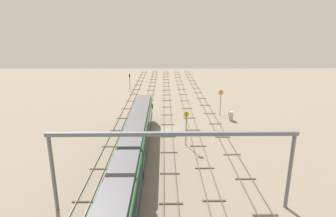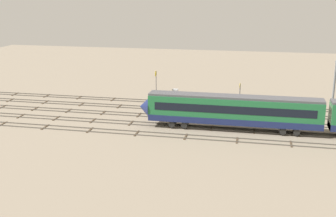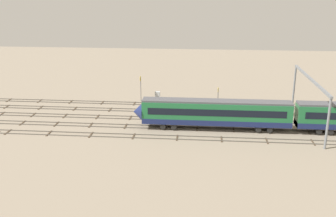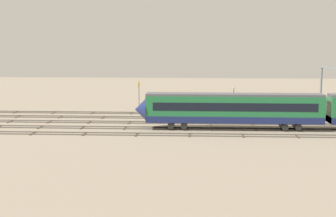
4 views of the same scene
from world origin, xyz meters
name	(u,v)px [view 2 (image 2 of 4)]	position (x,y,z in m)	size (l,w,h in m)	color
ground_plane	(195,119)	(0.00, 0.00, 0.00)	(160.02, 160.02, 0.00)	gray
track_near_foreground	(203,104)	(0.00, -8.83, 0.07)	(144.02, 2.40, 0.16)	#59544C
track_second_near	(199,111)	(0.00, -4.41, 0.07)	(144.02, 2.40, 0.16)	#59544C
track_middle	(195,118)	(0.00, 0.00, 0.07)	(144.02, 2.40, 0.16)	#59544C
track_with_train	(191,127)	(0.00, 4.41, 0.07)	(144.02, 2.40, 0.16)	#59544C
track_far_background	(186,136)	(0.00, 8.83, 0.07)	(144.02, 2.40, 0.16)	#59544C
speed_sign_near_foreground	(240,96)	(-6.50, -2.59, 3.36)	(0.14, 0.82, 5.33)	#4C4C51
speed_sign_mid_trackside	(156,80)	(8.78, -10.73, 3.51)	(0.14, 1.04, 5.25)	#4C4C51
relay_cabinet	(175,94)	(5.54, -12.17, 0.86)	(1.04, 0.71, 1.72)	#B2B7BC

